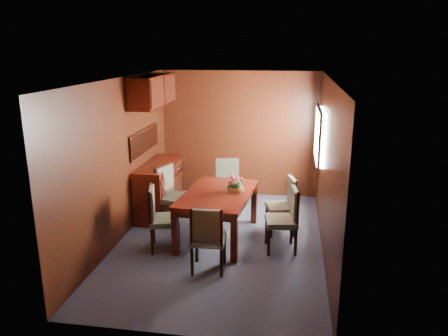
% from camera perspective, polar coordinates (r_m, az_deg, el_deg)
% --- Properties ---
extents(ground, '(4.50, 4.50, 0.00)m').
position_cam_1_polar(ground, '(6.67, -0.48, -9.54)').
color(ground, '#393D4E').
rests_on(ground, ground).
extents(room_shell, '(3.06, 4.52, 2.41)m').
position_cam_1_polar(room_shell, '(6.49, -0.94, 4.93)').
color(room_shell, black).
rests_on(room_shell, ground).
extents(sideboard, '(0.48, 1.40, 0.90)m').
position_cam_1_polar(sideboard, '(7.68, -8.48, -2.62)').
color(sideboard, '#350C06').
rests_on(sideboard, ground).
extents(dining_table, '(1.11, 1.64, 0.73)m').
position_cam_1_polar(dining_table, '(6.56, -0.79, -4.06)').
color(dining_table, '#350C06').
rests_on(dining_table, ground).
extents(chair_left_near, '(0.53, 0.54, 0.94)m').
position_cam_1_polar(chair_left_near, '(6.31, -8.38, -6.07)').
color(chair_left_near, black).
rests_on(chair_left_near, ground).
extents(chair_left_far, '(0.58, 0.59, 0.98)m').
position_cam_1_polar(chair_left_far, '(7.15, -7.04, -3.15)').
color(chair_left_far, black).
rests_on(chair_left_far, ground).
extents(chair_right_near, '(0.49, 0.51, 0.95)m').
position_cam_1_polar(chair_right_near, '(6.27, 8.15, -6.15)').
color(chair_right_near, black).
rests_on(chair_right_near, ground).
extents(chair_right_far, '(0.51, 0.52, 0.91)m').
position_cam_1_polar(chair_right_far, '(6.85, 8.00, -4.41)').
color(chair_right_far, black).
rests_on(chair_right_far, ground).
extents(chair_head, '(0.45, 0.44, 0.92)m').
position_cam_1_polar(chair_head, '(5.63, -2.14, -8.81)').
color(chair_head, black).
rests_on(chair_head, ground).
extents(chair_foot, '(0.53, 0.51, 0.94)m').
position_cam_1_polar(chair_foot, '(7.69, 0.47, -1.85)').
color(chair_foot, black).
rests_on(chair_foot, ground).
extents(flower_centerpiece, '(0.26, 0.26, 0.26)m').
position_cam_1_polar(flower_centerpiece, '(6.53, 1.58, -2.06)').
color(flower_centerpiece, '#B86D38').
rests_on(flower_centerpiece, dining_table).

